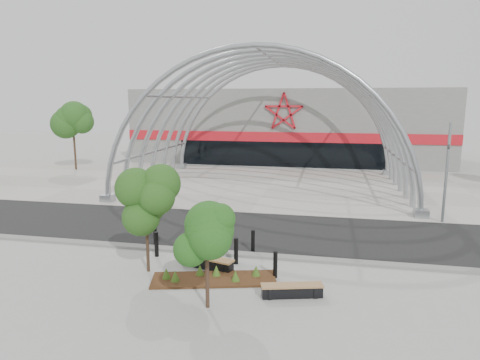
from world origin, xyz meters
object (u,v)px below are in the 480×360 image
Objects in this scene: bench_0 at (207,263)px; street_tree_1 at (207,227)px; signal_pole at (447,171)px; street_tree_0 at (146,203)px; bench_1 at (292,291)px; bollard_2 at (236,251)px.

street_tree_1 is at bearing -73.76° from bench_0.
signal_pole is 16.60m from street_tree_0.
signal_pole reaches higher than street_tree_1.
bench_1 is at bearing -27.74° from bench_0.
street_tree_0 reaches higher than street_tree_1.
bollard_2 reaches higher than bench_1.
bench_0 is (-11.11, -9.10, -2.69)m from signal_pole.
bench_1 is 1.98× the size of bollard_2.
bench_1 is at bearing -124.25° from signal_pole.
street_tree_0 is at bearing 142.30° from street_tree_1.
street_tree_0 reaches higher than bench_1.
street_tree_0 reaches higher than bollard_2.
bollard_2 is (0.11, 3.94, -2.20)m from street_tree_1.
signal_pole reaches higher than street_tree_0.
signal_pole is at bearing 55.75° from bench_1.
street_tree_0 is 1.02× the size of street_tree_1.
bench_1 is (3.62, -1.90, -0.02)m from bench_0.
bench_1 is (2.67, 1.33, -2.54)m from street_tree_1.
bollard_2 is at bearing -140.14° from signal_pole.
street_tree_1 reaches higher than bench_1.
bollard_2 is (-2.56, 2.61, 0.34)m from bench_1.
bollard_2 is at bearing 88.37° from street_tree_1.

